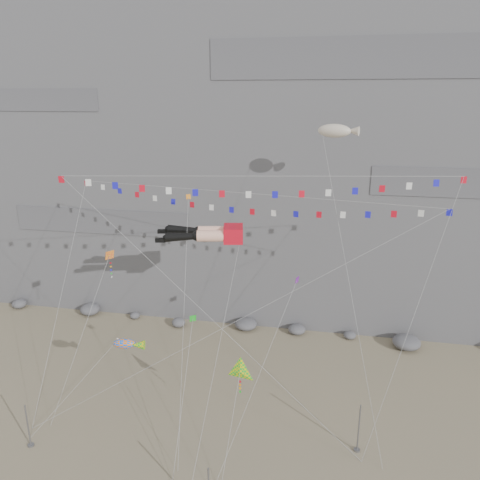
{
  "coord_description": "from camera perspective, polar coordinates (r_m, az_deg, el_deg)",
  "views": [
    {
      "loc": [
        8.89,
        -32.07,
        26.32
      ],
      "look_at": [
        0.85,
        9.0,
        13.48
      ],
      "focal_mm": 35.0,
      "sensor_mm": 36.0,
      "label": 1
    }
  ],
  "objects": [
    {
      "name": "talus_boulders",
      "position": [
        56.12,
        0.73,
        -10.23
      ],
      "size": [
        60.0,
        3.0,
        1.2
      ],
      "primitive_type": null,
      "color": "slate",
      "rests_on": "ground"
    },
    {
      "name": "small_kite_b",
      "position": [
        40.4,
        6.87,
        -5.13
      ],
      "size": [
        5.11,
        12.25,
        16.75
      ],
      "color": "#751B9E",
      "rests_on": "ground"
    },
    {
      "name": "blimp_windsock",
      "position": [
        44.14,
        11.43,
        12.84
      ],
      "size": [
        7.1,
        15.83,
        27.97
      ],
      "color": "beige",
      "rests_on": "ground"
    },
    {
      "name": "legs_kite",
      "position": [
        42.01,
        -3.76,
        0.76
      ],
      "size": [
        8.01,
        17.84,
        21.94
      ],
      "rotation": [
        0.0,
        0.0,
        0.2
      ],
      "color": "red",
      "rests_on": "ground"
    },
    {
      "name": "harlequin_kite",
      "position": [
        42.28,
        -15.63,
        -1.87
      ],
      "size": [
        4.18,
        7.51,
        15.0
      ],
      "color": "#F71B31",
      "rests_on": "ground"
    },
    {
      "name": "anchor_pole_right",
      "position": [
        39.56,
        14.28,
        -21.36
      ],
      "size": [
        0.12,
        0.12,
        4.16
      ],
      "primitive_type": "cylinder",
      "color": "slate",
      "rests_on": "ground"
    },
    {
      "name": "flag_banner_upper",
      "position": [
        42.71,
        0.19,
        5.74
      ],
      "size": [
        34.26,
        15.95,
        26.71
      ],
      "color": "red",
      "rests_on": "ground"
    },
    {
      "name": "flag_banner_lower",
      "position": [
        36.98,
        2.71,
        7.74
      ],
      "size": [
        31.09,
        9.24,
        23.16
      ],
      "color": "red",
      "rests_on": "ground"
    },
    {
      "name": "delta_kite",
      "position": [
        36.24,
        0.0,
        -15.78
      ],
      "size": [
        2.38,
        6.31,
        8.92
      ],
      "color": "yellow",
      "rests_on": "ground"
    },
    {
      "name": "cliff",
      "position": [
        64.7,
        3.3,
        15.86
      ],
      "size": [
        80.0,
        28.0,
        50.0
      ],
      "primitive_type": "cube",
      "color": "slate",
      "rests_on": "ground"
    },
    {
      "name": "ground",
      "position": [
        42.43,
        -3.71,
        -21.33
      ],
      "size": [
        120.0,
        120.0,
        0.0
      ],
      "primitive_type": "plane",
      "color": "#85785C",
      "rests_on": "ground"
    },
    {
      "name": "small_kite_c",
      "position": [
        37.99,
        -5.8,
        -9.71
      ],
      "size": [
        1.19,
        7.91,
        11.82
      ],
      "color": "green",
      "rests_on": "ground"
    },
    {
      "name": "small_kite_a",
      "position": [
        43.01,
        -6.34,
        4.42
      ],
      "size": [
        3.53,
        14.67,
        22.65
      ],
      "color": "orange",
      "rests_on": "ground"
    },
    {
      "name": "anchor_pole_left",
      "position": [
        42.37,
        -24.44,
        -19.94
      ],
      "size": [
        0.12,
        0.12,
        3.74
      ],
      "primitive_type": "cylinder",
      "color": "slate",
      "rests_on": "ground"
    },
    {
      "name": "fish_windsock",
      "position": [
        40.23,
        -13.93,
        -12.18
      ],
      "size": [
        8.49,
        4.96,
        10.57
      ],
      "color": "orange",
      "rests_on": "ground"
    }
  ]
}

